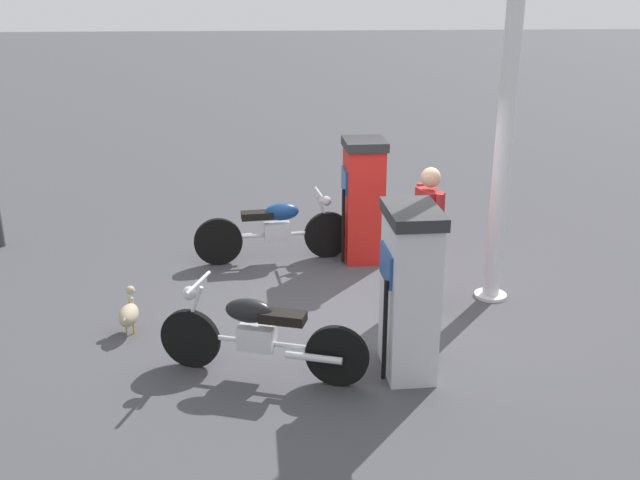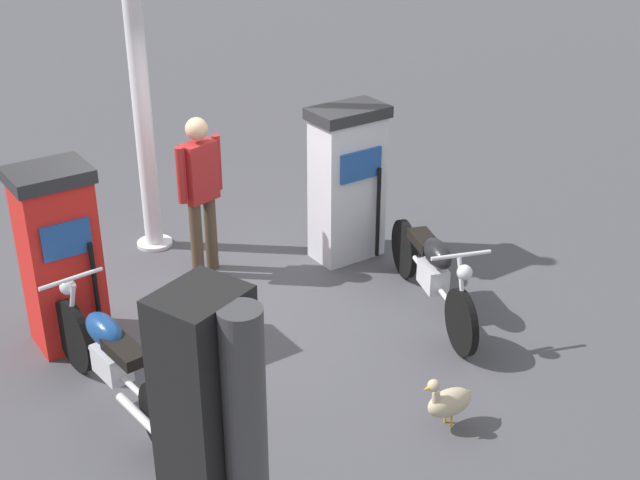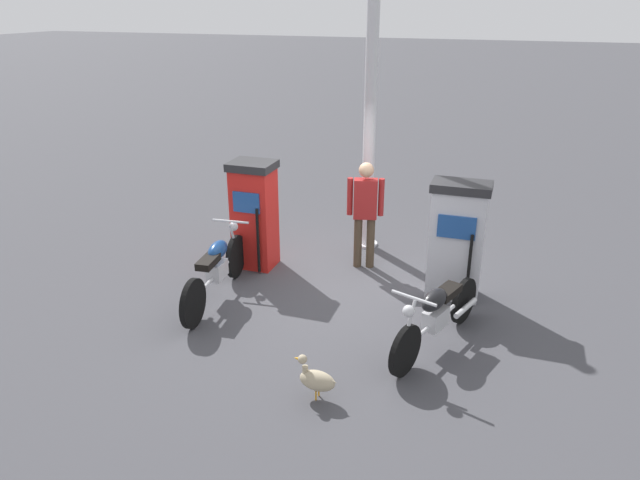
% 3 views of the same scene
% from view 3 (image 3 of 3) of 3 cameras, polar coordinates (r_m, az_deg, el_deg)
% --- Properties ---
extents(ground_plane, '(120.00, 120.00, 0.00)m').
position_cam_3_polar(ground_plane, '(8.77, 2.20, -4.70)').
color(ground_plane, '#424247').
extents(fuel_pump_near, '(0.61, 0.69, 1.72)m').
position_cam_3_polar(fuel_pump_near, '(9.23, -6.42, 2.51)').
color(fuel_pump_near, red).
rests_on(fuel_pump_near, ground).
extents(fuel_pump_far, '(0.55, 0.81, 1.71)m').
position_cam_3_polar(fuel_pump_far, '(8.43, 13.19, 0.01)').
color(fuel_pump_far, silver).
rests_on(fuel_pump_far, ground).
extents(motorcycle_near_pump, '(2.20, 0.56, 0.97)m').
position_cam_3_polar(motorcycle_near_pump, '(8.41, -10.08, -2.76)').
color(motorcycle_near_pump, black).
rests_on(motorcycle_near_pump, ground).
extents(motorcycle_far_pump, '(2.04, 0.89, 0.95)m').
position_cam_3_polar(motorcycle_far_pump, '(7.28, 11.29, -7.11)').
color(motorcycle_far_pump, black).
rests_on(motorcycle_far_pump, ground).
extents(attendant_person, '(0.28, 0.57, 1.72)m').
position_cam_3_polar(attendant_person, '(9.11, 4.43, 3.11)').
color(attendant_person, '#473828').
rests_on(attendant_person, ground).
extents(wandering_duck, '(0.23, 0.50, 0.50)m').
position_cam_3_polar(wandering_duck, '(6.41, -0.35, -13.41)').
color(wandering_duck, tan).
rests_on(wandering_duck, ground).
extents(canopy_support_pole, '(0.40, 0.40, 4.35)m').
position_cam_3_polar(canopy_support_pole, '(9.70, 4.87, 11.06)').
color(canopy_support_pole, silver).
rests_on(canopy_support_pole, ground).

